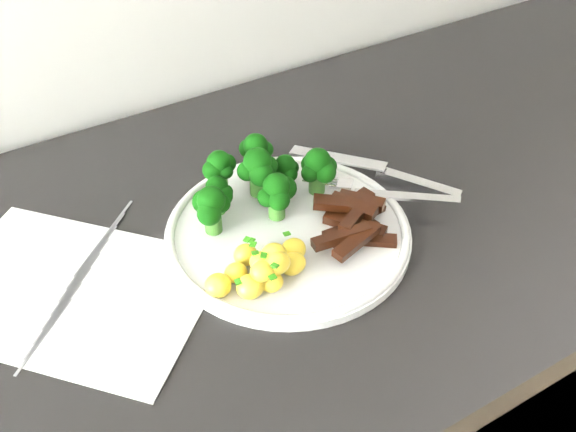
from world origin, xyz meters
TOP-DOWN VIEW (x-y plane):
  - recipe_paper at (-0.13, 1.69)m, footprint 0.33×0.33m
  - plate at (0.10, 1.65)m, footprint 0.27×0.27m
  - broccoli at (0.10, 1.71)m, footprint 0.18×0.12m
  - potatoes at (0.05, 1.60)m, footprint 0.12×0.07m
  - beef_strips at (0.17, 1.62)m, footprint 0.11×0.10m
  - fork at (0.23, 1.65)m, footprint 0.14×0.14m
  - knife at (0.26, 1.67)m, footprint 0.14×0.19m

SIDE VIEW (x-z plane):
  - recipe_paper at x=-0.13m, z-range 0.90..0.90m
  - plate at x=0.10m, z-range 0.90..0.91m
  - knife at x=0.26m, z-range 0.90..0.92m
  - fork at x=0.23m, z-range 0.91..0.93m
  - beef_strips at x=0.17m, z-range 0.91..0.93m
  - potatoes at x=0.05m, z-range 0.90..0.94m
  - broccoli at x=0.10m, z-range 0.91..0.98m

